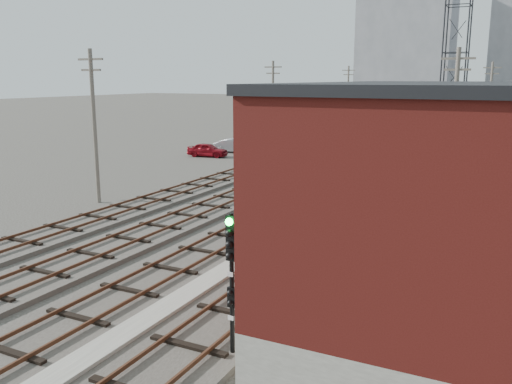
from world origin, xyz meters
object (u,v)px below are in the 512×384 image
Objects in this scene: site_trailer at (360,139)px; car_grey at (281,134)px; switch_stand at (330,157)px; car_red at (207,150)px; signal_mast at (231,276)px; car_silver at (235,146)px.

site_trailer is 1.19× the size of car_grey.
car_red reaches higher than switch_stand.
signal_mast is 44.03m from site_trailer.
site_trailer is at bearing 101.49° from signal_mast.
car_grey is (-11.25, 14.77, 0.12)m from switch_stand.
car_grey is (-0.35, 12.39, 0.01)m from car_silver.
car_red is at bearing -139.60° from site_trailer.
switch_stand is at bearing -92.29° from site_trailer.
switch_stand is at bearing -109.76° from car_silver.
switch_stand is 0.29× the size of car_silver.
signal_mast is 52.39m from car_grey.
car_grey is at bearing 148.27° from switch_stand.
switch_stand is at bearing -90.59° from car_red.
car_grey is at bearing -5.84° from car_silver.
car_silver is (0.86, 3.80, 0.01)m from car_red.
signal_mast reaches higher than car_red.
car_red is 3.90m from car_silver.
car_grey is (0.51, 16.20, 0.02)m from car_red.
site_trailer is 12.98m from car_silver.
car_red is (-11.70, -10.93, -0.50)m from site_trailer.
switch_stand is at bearing 104.52° from signal_mast.
switch_stand is 0.31× the size of car_red.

